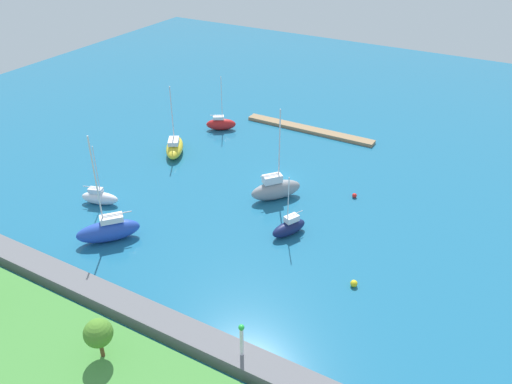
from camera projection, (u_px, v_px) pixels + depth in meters
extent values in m
plane|color=#1E668C|center=(279.00, 179.00, 79.31)|extent=(160.00, 160.00, 0.00)
cube|color=#997A56|center=(309.00, 130.00, 94.22)|extent=(24.38, 2.10, 0.58)
cube|color=slate|center=(133.00, 310.00, 54.06)|extent=(56.67, 3.03, 1.57)
cube|color=#478C3D|center=(69.00, 372.00, 47.53)|extent=(55.35, 12.69, 1.25)
cylinder|color=silver|center=(242.00, 342.00, 47.24)|extent=(0.36, 0.36, 3.20)
sphere|color=green|center=(241.00, 327.00, 46.28)|extent=(0.56, 0.56, 0.56)
cylinder|color=brown|center=(101.00, 347.00, 47.80)|extent=(0.38, 0.38, 2.11)
sphere|color=#4C8428|center=(98.00, 333.00, 46.83)|extent=(2.70, 2.70, 2.70)
ellipsoid|color=#141E4C|center=(289.00, 228.00, 66.49)|extent=(3.78, 5.36, 1.89)
cube|color=silver|center=(292.00, 219.00, 65.99)|extent=(1.75, 2.11, 0.80)
cylinder|color=silver|center=(288.00, 201.00, 64.15)|extent=(0.12, 0.12, 6.66)
cylinder|color=silver|center=(295.00, 214.00, 65.99)|extent=(1.13, 2.25, 0.10)
ellipsoid|color=#2347B2|center=(108.00, 231.00, 65.19)|extent=(7.03, 7.53, 2.76)
cube|color=silver|center=(111.00, 219.00, 64.46)|extent=(2.97, 3.10, 0.77)
cylinder|color=silver|center=(96.00, 181.00, 61.30)|extent=(0.19, 0.19, 11.86)
cylinder|color=silver|center=(117.00, 214.00, 64.40)|extent=(2.47, 2.79, 0.15)
ellipsoid|color=white|center=(100.00, 198.00, 72.78)|extent=(5.65, 3.29, 1.85)
cube|color=silver|center=(96.00, 190.00, 72.20)|extent=(2.16, 1.56, 0.65)
cylinder|color=silver|center=(97.00, 170.00, 70.39)|extent=(0.13, 0.13, 7.20)
cylinder|color=silver|center=(91.00, 187.00, 72.05)|extent=(2.44, 0.90, 0.10)
ellipsoid|color=yellow|center=(175.00, 147.00, 86.16)|extent=(6.30, 7.89, 2.16)
cube|color=silver|center=(174.00, 141.00, 84.90)|extent=(2.82, 3.18, 0.71)
cylinder|color=silver|center=(172.00, 114.00, 83.50)|extent=(0.18, 0.18, 9.39)
cylinder|color=silver|center=(173.00, 140.00, 84.08)|extent=(1.84, 2.86, 0.15)
ellipsoid|color=gray|center=(276.00, 190.00, 73.78)|extent=(6.51, 7.24, 2.78)
cube|color=silver|center=(272.00, 179.00, 72.58)|extent=(2.77, 2.96, 1.13)
cylinder|color=silver|center=(279.00, 147.00, 70.36)|extent=(0.18, 0.18, 10.86)
cylinder|color=silver|center=(270.00, 175.00, 72.08)|extent=(1.86, 2.23, 0.14)
ellipsoid|color=red|center=(221.00, 124.00, 94.37)|extent=(5.57, 4.37, 2.11)
cube|color=silver|center=(218.00, 118.00, 93.66)|extent=(2.24, 1.96, 0.57)
cylinder|color=silver|center=(222.00, 98.00, 91.77)|extent=(0.13, 0.13, 7.94)
cylinder|color=silver|center=(216.00, 115.00, 93.43)|extent=(1.95, 1.22, 0.10)
sphere|color=yellow|center=(354.00, 283.00, 58.20)|extent=(0.82, 0.82, 0.82)
sphere|color=red|center=(354.00, 195.00, 74.51)|extent=(0.68, 0.68, 0.68)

